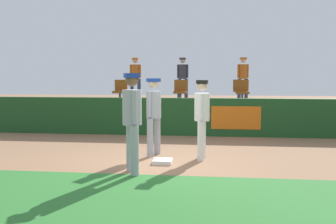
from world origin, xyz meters
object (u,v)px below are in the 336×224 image
at_px(seat_back_right, 239,89).
at_px(spectator_hooded, 183,75).
at_px(seat_front_center, 181,90).
at_px(player_runner_visitor, 154,111).
at_px(player_coach_visitor, 132,116).
at_px(spectator_capped, 135,75).
at_px(spectator_casual, 243,75).
at_px(seat_front_left, 120,90).
at_px(first_base, 163,161).
at_px(player_fielder_home, 202,114).
at_px(seat_front_right, 242,90).

height_order(seat_back_right, spectator_hooded, spectator_hooded).
bearing_deg(seat_front_center, player_runner_visitor, -93.45).
bearing_deg(player_coach_visitor, seat_back_right, 136.16).
height_order(seat_back_right, spectator_capped, spectator_capped).
bearing_deg(spectator_casual, spectator_hooded, -6.45).
bearing_deg(spectator_hooded, player_coach_visitor, 97.98).
height_order(seat_front_left, spectator_capped, spectator_capped).
distance_m(player_runner_visitor, spectator_casual, 7.86).
height_order(seat_front_left, seat_back_right, same).
bearing_deg(seat_back_right, spectator_capped, 168.20).
distance_m(first_base, seat_back_right, 7.45).
bearing_deg(seat_front_left, seat_back_right, 22.40).
bearing_deg(spectator_casual, player_fielder_home, 64.59).
xyz_separation_m(first_base, seat_back_right, (2.15, 7.01, 1.34)).
distance_m(first_base, player_coach_visitor, 1.45).
distance_m(seat_front_center, seat_front_right, 2.14).
xyz_separation_m(player_fielder_home, spectator_casual, (1.56, 7.59, 0.91)).
bearing_deg(spectator_capped, seat_back_right, 169.07).
height_order(first_base, spectator_hooded, spectator_hooded).
bearing_deg(player_coach_visitor, player_fielder_home, 111.14).
bearing_deg(player_runner_visitor, spectator_casual, -178.01).
distance_m(seat_front_center, spectator_capped, 3.53).
height_order(first_base, seat_front_right, seat_front_right).
relative_size(seat_front_left, spectator_hooded, 0.48).
bearing_deg(seat_front_right, first_base, -112.02).
bearing_deg(seat_front_right, spectator_casual, 84.50).
xyz_separation_m(player_runner_visitor, spectator_capped, (-1.91, 7.18, 0.89)).
bearing_deg(spectator_capped, first_base, 106.51).
relative_size(player_coach_visitor, seat_front_left, 2.26).
bearing_deg(seat_front_right, player_coach_visitor, -112.92).
bearing_deg(first_base, seat_front_right, 67.98).
bearing_deg(player_runner_visitor, spectator_capped, -142.96).
relative_size(spectator_capped, spectator_casual, 1.00).
xyz_separation_m(first_base, spectator_capped, (-2.22, 7.92, 1.89)).
relative_size(player_fielder_home, player_coach_visitor, 0.93).
bearing_deg(seat_front_left, seat_front_center, 0.00).
xyz_separation_m(seat_front_left, seat_back_right, (4.37, 1.80, 0.00)).
relative_size(first_base, player_coach_visitor, 0.21).
bearing_deg(seat_back_right, seat_front_left, -157.60).
distance_m(player_fielder_home, seat_front_left, 5.62).
distance_m(player_runner_visitor, seat_front_center, 4.49).
height_order(spectator_hooded, spectator_casual, spectator_casual).
relative_size(seat_back_right, seat_front_right, 1.00).
bearing_deg(spectator_casual, seat_front_left, 18.19).
bearing_deg(spectator_hooded, seat_front_right, 141.67).
relative_size(player_coach_visitor, seat_front_center, 2.26).
bearing_deg(spectator_capped, seat_front_left, 91.00).
distance_m(seat_front_center, spectator_casual, 3.79).
height_order(seat_front_center, seat_front_right, same).
relative_size(first_base, seat_front_left, 0.48).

